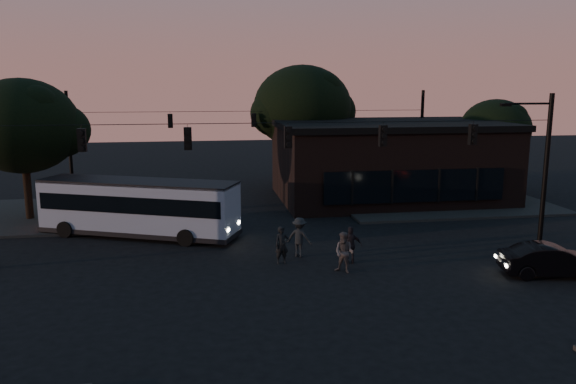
{
  "coord_description": "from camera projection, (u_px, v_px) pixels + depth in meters",
  "views": [
    {
      "loc": [
        -4.03,
        -21.24,
        7.89
      ],
      "look_at": [
        0.0,
        4.0,
        3.0
      ],
      "focal_mm": 35.0,
      "sensor_mm": 36.0,
      "label": 1
    }
  ],
  "objects": [
    {
      "name": "signal_rig_far",
      "position": [
        254.0,
        136.0,
        41.32
      ],
      "size": [
        26.24,
        0.3,
        7.5
      ],
      "color": "black",
      "rests_on": "ground"
    },
    {
      "name": "pedestrian_a",
      "position": [
        282.0,
        245.0,
        25.04
      ],
      "size": [
        0.68,
        0.49,
        1.71
      ],
      "primitive_type": "imported",
      "rotation": [
        0.0,
        0.0,
        0.15
      ],
      "color": "black",
      "rests_on": "ground"
    },
    {
      "name": "sidewalk_far_left",
      "position": [
        35.0,
        215.0,
        34.11
      ],
      "size": [
        14.0,
        10.0,
        0.15
      ],
      "primitive_type": "cube",
      "color": "black",
      "rests_on": "ground"
    },
    {
      "name": "sidewalk_far_right",
      "position": [
        439.0,
        202.0,
        38.13
      ],
      "size": [
        14.0,
        10.0,
        0.15
      ],
      "primitive_type": "cube",
      "color": "black",
      "rests_on": "ground"
    },
    {
      "name": "pedestrian_c",
      "position": [
        351.0,
        245.0,
        25.09
      ],
      "size": [
        1.06,
        0.64,
        1.69
      ],
      "primitive_type": "imported",
      "rotation": [
        0.0,
        0.0,
        2.89
      ],
      "color": "black",
      "rests_on": "ground"
    },
    {
      "name": "building",
      "position": [
        388.0,
        160.0,
        39.09
      ],
      "size": [
        15.4,
        10.41,
        5.4
      ],
      "color": "black",
      "rests_on": "ground"
    },
    {
      "name": "tree_right",
      "position": [
        495.0,
        129.0,
        42.08
      ],
      "size": [
        5.2,
        5.2,
        6.86
      ],
      "color": "black",
      "rests_on": "ground"
    },
    {
      "name": "pedestrian_b",
      "position": [
        344.0,
        252.0,
        23.84
      ],
      "size": [
        1.09,
        1.05,
        1.77
      ],
      "primitive_type": "imported",
      "rotation": [
        0.0,
        0.0,
        -0.65
      ],
      "color": "#423C3D",
      "rests_on": "ground"
    },
    {
      "name": "car",
      "position": [
        552.0,
        261.0,
        23.4
      ],
      "size": [
        4.32,
        2.19,
        1.36
      ],
      "primitive_type": "imported",
      "rotation": [
        0.0,
        0.0,
        1.38
      ],
      "color": "black",
      "rests_on": "ground"
    },
    {
      "name": "bus",
      "position": [
        139.0,
        205.0,
        29.47
      ],
      "size": [
        10.73,
        6.41,
        2.99
      ],
      "rotation": [
        0.0,
        0.0,
        -0.4
      ],
      "color": "#808CA4",
      "rests_on": "ground"
    },
    {
      "name": "ground",
      "position": [
        304.0,
        283.0,
        22.71
      ],
      "size": [
        120.0,
        120.0,
        0.0
      ],
      "primitive_type": "plane",
      "color": "black",
      "rests_on": "ground"
    },
    {
      "name": "tree_left",
      "position": [
        22.0,
        126.0,
        32.11
      ],
      "size": [
        6.4,
        6.4,
        8.3
      ],
      "color": "black",
      "rests_on": "ground"
    },
    {
      "name": "signal_rig_near",
      "position": [
        288.0,
        161.0,
        25.75
      ],
      "size": [
        26.24,
        0.3,
        7.5
      ],
      "color": "black",
      "rests_on": "ground"
    },
    {
      "name": "tree_behind",
      "position": [
        302.0,
        107.0,
        43.5
      ],
      "size": [
        7.6,
        7.6,
        9.43
      ],
      "color": "black",
      "rests_on": "ground"
    },
    {
      "name": "pedestrian_d",
      "position": [
        299.0,
        237.0,
        26.08
      ],
      "size": [
        1.38,
        1.18,
        1.85
      ],
      "primitive_type": "imported",
      "rotation": [
        0.0,
        0.0,
        2.64
      ],
      "color": "black",
      "rests_on": "ground"
    }
  ]
}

